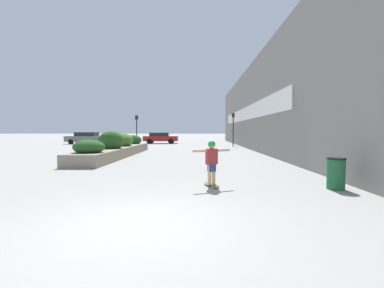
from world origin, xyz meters
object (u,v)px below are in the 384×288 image
(skateboard, at_px, (212,184))
(trash_bin, at_px, (336,173))
(car_center_left, at_px, (86,138))
(skateboarder, at_px, (212,158))
(traffic_light_right, at_px, (233,124))
(car_leftmost, at_px, (161,138))
(traffic_light_left, at_px, (137,125))

(skateboard, xyz_separation_m, trash_bin, (3.50, -0.23, 0.38))
(car_center_left, bearing_deg, trash_bin, -143.92)
(skateboarder, distance_m, trash_bin, 3.53)
(skateboard, bearing_deg, traffic_light_right, 57.06)
(skateboard, bearing_deg, car_leftmost, 78.13)
(skateboarder, relative_size, car_center_left, 0.28)
(trash_bin, bearing_deg, skateboarder, 176.28)
(car_center_left, bearing_deg, skateboarder, -149.28)
(trash_bin, xyz_separation_m, traffic_light_right, (-0.14, 20.41, 1.97))
(skateboard, relative_size, skateboarder, 0.56)
(skateboarder, bearing_deg, traffic_light_right, 57.06)
(skateboard, relative_size, traffic_light_right, 0.20)
(skateboard, distance_m, traffic_light_left, 21.64)
(skateboarder, relative_size, car_leftmost, 0.29)
(car_leftmost, bearing_deg, trash_bin, 18.64)
(traffic_light_left, bearing_deg, car_center_left, 149.61)
(trash_bin, distance_m, car_leftmost, 27.63)
(skateboarder, height_order, traffic_light_right, traffic_light_right)
(skateboarder, xyz_separation_m, traffic_light_right, (3.36, 20.19, 1.56))
(trash_bin, height_order, traffic_light_right, traffic_light_right)
(trash_bin, height_order, traffic_light_left, traffic_light_left)
(traffic_light_left, distance_m, traffic_light_right, 10.48)
(car_center_left, xyz_separation_m, traffic_light_left, (7.61, -4.46, 1.51))
(skateboard, relative_size, car_center_left, 0.15)
(skateboard, bearing_deg, trash_bin, -27.21)
(skateboarder, xyz_separation_m, car_center_left, (-14.73, 24.78, -0.08))
(skateboard, xyz_separation_m, car_leftmost, (-5.33, 25.95, 0.70))
(skateboard, distance_m, car_center_left, 28.84)
(car_center_left, distance_m, traffic_light_right, 18.74)
(car_center_left, bearing_deg, traffic_light_right, -104.25)
(trash_bin, xyz_separation_m, car_leftmost, (-8.83, 26.18, 0.31))
(skateboarder, distance_m, traffic_light_left, 21.58)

